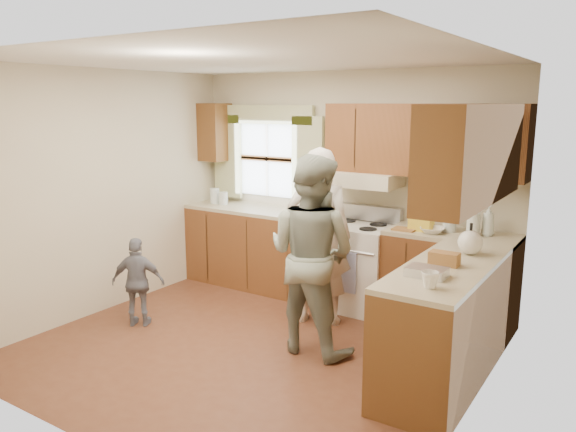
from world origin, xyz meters
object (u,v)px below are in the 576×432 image
Objects in this scene: stove at (357,265)px; woman_right at (311,254)px; woman_left at (319,237)px; child at (138,282)px.

woman_right reaches higher than stove.
woman_left is (-0.13, -0.59, 0.41)m from stove.
woman_right is 1.97× the size of child.
woman_left reaches higher than stove.
child is at bearing 17.41° from woman_right.
child is (-1.56, -1.63, -0.02)m from stove.
child is at bearing 15.52° from woman_left.
woman_right is at bearing 165.24° from child.
woman_left is 1.82m from child.
woman_left is 0.64m from woman_right.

